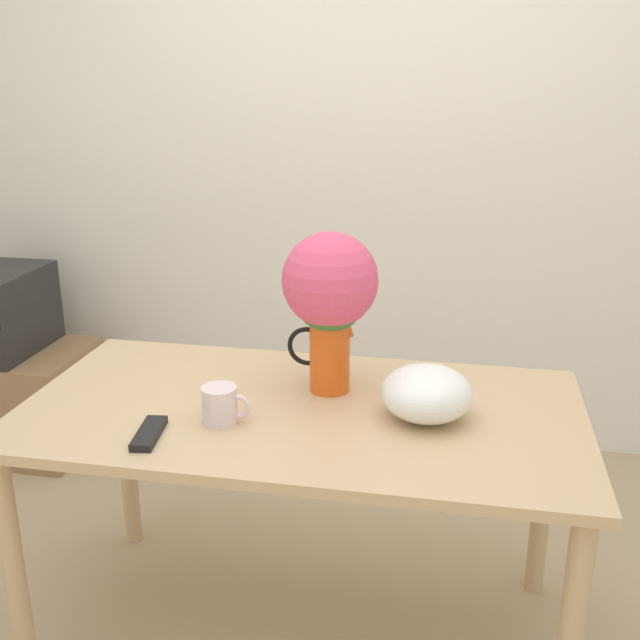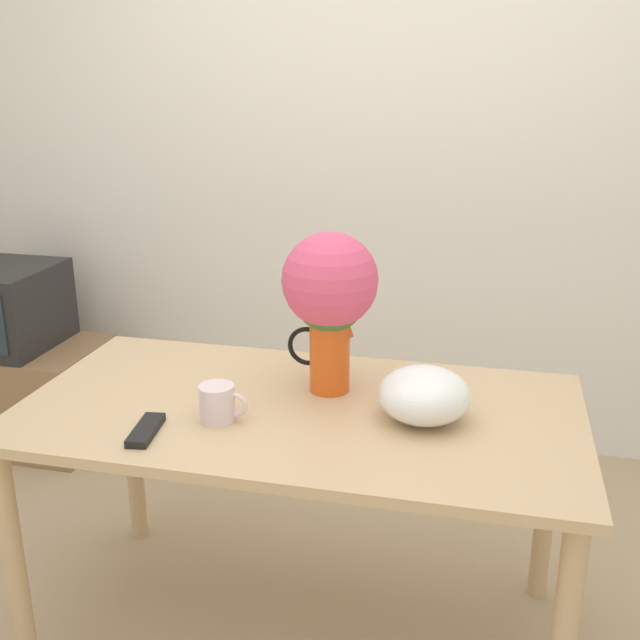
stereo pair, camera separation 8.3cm
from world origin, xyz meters
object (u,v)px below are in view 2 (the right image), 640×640
(flower_vase, at_px, (330,293))
(white_bowl, at_px, (424,395))
(coffee_mug, at_px, (218,403))
(tv_set, at_px, (6,307))

(flower_vase, distance_m, white_bowl, 0.39)
(flower_vase, bearing_deg, coffee_mug, -132.39)
(white_bowl, height_order, tv_set, white_bowl)
(flower_vase, xyz_separation_m, white_bowl, (0.29, -0.14, -0.22))
(tv_set, bearing_deg, coffee_mug, -37.09)
(coffee_mug, bearing_deg, flower_vase, 47.61)
(flower_vase, bearing_deg, white_bowl, -25.37)
(flower_vase, height_order, white_bowl, flower_vase)
(flower_vase, xyz_separation_m, coffee_mug, (-0.24, -0.27, -0.25))
(coffee_mug, relative_size, white_bowl, 0.54)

